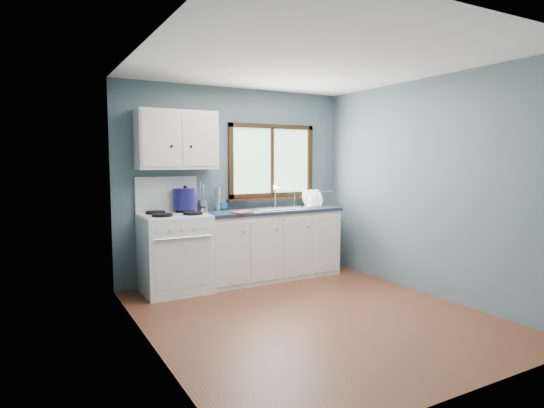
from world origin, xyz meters
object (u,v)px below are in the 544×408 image
gas_range (175,251)px  base_cabinets (270,247)px  skillet (186,207)px  thermos (218,199)px  stockpot (185,199)px  dish_rack (313,202)px  sink (282,213)px  utensil_crock (203,206)px

gas_range → base_cabinets: bearing=0.8°
base_cabinets → skillet: skillet is taller
base_cabinets → thermos: thermos is taller
stockpot → dish_rack: size_ratio=0.83×
gas_range → dish_rack: gas_range is taller
gas_range → sink: bearing=0.7°
sink → thermos: bearing=167.8°
base_cabinets → gas_range: bearing=-179.2°
gas_range → skillet: 0.55m
utensil_crock → skillet: bearing=178.1°
sink → utensil_crock: bearing=173.9°
gas_range → dish_rack: size_ratio=2.98×
gas_range → dish_rack: 2.05m
gas_range → utensil_crock: bearing=18.2°
base_cabinets → thermos: (-0.67, 0.18, 0.65)m
skillet → utensil_crock: utensil_crock is taller
thermos → skillet: bearing=-172.1°
gas_range → utensil_crock: 0.66m
base_cabinets → utensil_crock: size_ratio=4.80×
thermos → sink: bearing=-12.2°
thermos → dish_rack: (1.36, -0.17, -0.08)m
base_cabinets → utensil_crock: (-0.90, 0.12, 0.59)m
skillet → stockpot: size_ratio=1.04×
utensil_crock → dish_rack: utensil_crock is taller
gas_range → stockpot: gas_range is taller
skillet → dish_rack: 1.80m
gas_range → stockpot: bearing=38.4°
stockpot → base_cabinets: bearing=-6.8°
gas_range → skillet: (0.20, 0.14, 0.49)m
sink → thermos: sink is taller
gas_range → base_cabinets: gas_range is taller
sink → skillet: (-1.29, 0.12, 0.13)m
utensil_crock → dish_rack: bearing=-3.7°
stockpot → skillet: bearing=-65.4°
skillet → sink: bearing=12.4°
utensil_crock → thermos: 0.24m
stockpot → utensil_crock: size_ratio=0.99×
gas_range → skillet: size_ratio=3.46×
sink → dish_rack: size_ratio=1.84×
sink → stockpot: bearing=174.1°
stockpot → dish_rack: bearing=-3.8°
skillet → thermos: 0.45m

